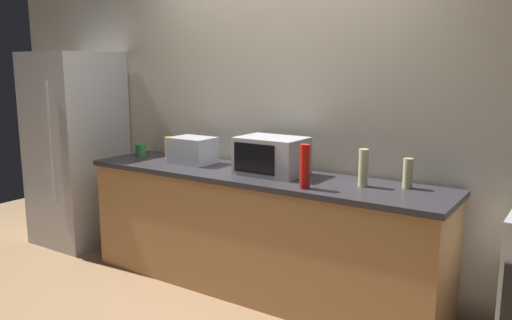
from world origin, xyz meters
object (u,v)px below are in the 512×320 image
(refrigerator, at_px, (77,149))
(mug_green, at_px, (140,150))
(bottle_dish_soap, at_px, (169,148))
(bottle_vinegar, at_px, (408,173))
(bottle_hand_soap, at_px, (363,168))
(bottle_hot_sauce, at_px, (305,166))
(toaster_oven, at_px, (193,150))
(microwave, at_px, (272,156))

(refrigerator, xyz_separation_m, mug_green, (0.79, 0.06, 0.05))
(refrigerator, height_order, mug_green, refrigerator)
(bottle_dish_soap, xyz_separation_m, mug_green, (-0.32, -0.02, -0.04))
(bottle_vinegar, distance_m, bottle_hand_soap, 0.28)
(bottle_hot_sauce, height_order, bottle_hand_soap, bottle_hot_sauce)
(refrigerator, xyz_separation_m, toaster_oven, (1.40, 0.06, 0.10))
(microwave, xyz_separation_m, bottle_hot_sauce, (0.41, -0.26, 0.01))
(microwave, xyz_separation_m, bottle_vinegar, (0.96, 0.11, -0.04))
(toaster_oven, height_order, bottle_dish_soap, toaster_oven)
(bottle_vinegar, height_order, bottle_hand_soap, bottle_hand_soap)
(refrigerator, relative_size, bottle_hand_soap, 7.29)
(refrigerator, xyz_separation_m, microwave, (2.15, 0.05, 0.13))
(refrigerator, bearing_deg, bottle_vinegar, 2.87)
(toaster_oven, relative_size, bottle_vinegar, 1.74)
(bottle_hot_sauce, distance_m, bottle_vinegar, 0.66)
(bottle_vinegar, height_order, mug_green, bottle_vinegar)
(microwave, xyz_separation_m, mug_green, (-1.36, 0.02, -0.08))
(bottle_hand_soap, bearing_deg, bottle_dish_soap, 178.82)
(bottle_hot_sauce, height_order, bottle_dish_soap, bottle_hot_sauce)
(mug_green, bearing_deg, bottle_dish_soap, 3.79)
(bottle_hand_soap, bearing_deg, mug_green, 179.59)
(microwave, distance_m, bottle_hot_sauce, 0.49)
(bottle_hot_sauce, xyz_separation_m, mug_green, (-1.78, 0.27, -0.09))
(refrigerator, bearing_deg, mug_green, 4.56)
(refrigerator, height_order, bottle_hot_sauce, refrigerator)
(microwave, relative_size, toaster_oven, 1.41)
(bottle_hot_sauce, relative_size, bottle_dish_soap, 1.50)
(toaster_oven, bearing_deg, refrigerator, -177.53)
(bottle_hot_sauce, xyz_separation_m, bottle_dish_soap, (-1.45, 0.29, -0.05))
(microwave, distance_m, bottle_vinegar, 0.97)
(toaster_oven, distance_m, bottle_vinegar, 1.72)
(toaster_oven, height_order, bottle_hand_soap, bottle_hand_soap)
(bottle_hand_soap, bearing_deg, refrigerator, -179.03)
(toaster_oven, bearing_deg, microwave, -0.92)
(bottle_dish_soap, bearing_deg, toaster_oven, -4.92)
(bottle_vinegar, relative_size, bottle_hand_soap, 0.79)
(microwave, bearing_deg, toaster_oven, 179.08)
(microwave, relative_size, bottle_hot_sauce, 1.68)
(toaster_oven, bearing_deg, bottle_vinegar, 3.20)
(toaster_oven, bearing_deg, bottle_hand_soap, -0.46)
(toaster_oven, height_order, bottle_vinegar, toaster_oven)
(mug_green, bearing_deg, microwave, -0.63)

